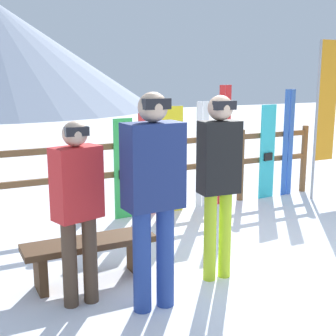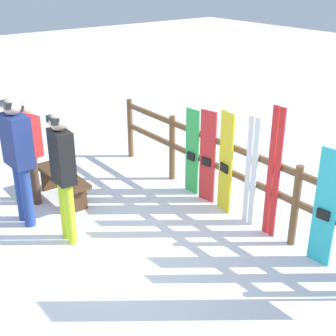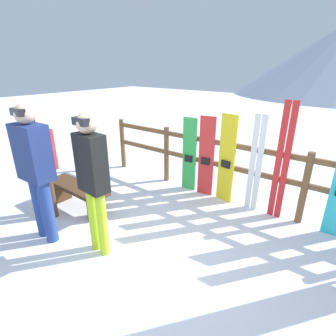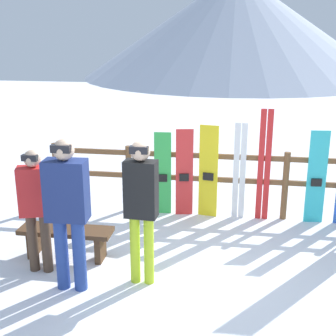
% 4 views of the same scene
% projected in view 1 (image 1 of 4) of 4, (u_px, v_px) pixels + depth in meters
% --- Properties ---
extents(ground_plane, '(40.00, 40.00, 0.00)m').
position_uv_depth(ground_plane, '(260.00, 265.00, 4.87)').
color(ground_plane, white).
extents(fence, '(5.17, 0.10, 1.11)m').
position_uv_depth(fence, '(167.00, 166.00, 6.66)').
color(fence, brown).
rests_on(fence, ground).
extents(bench, '(1.24, 0.36, 0.42)m').
position_uv_depth(bench, '(90.00, 251.00, 4.42)').
color(bench, '#4C331E').
rests_on(bench, ground).
extents(person_navy, '(0.48, 0.28, 1.82)m').
position_uv_depth(person_navy, '(153.00, 187.00, 3.77)').
color(person_navy, navy).
rests_on(person_navy, ground).
extents(person_black, '(0.39, 0.23, 1.76)m').
position_uv_depth(person_black, '(219.00, 172.00, 4.35)').
color(person_black, '#B7D826').
rests_on(person_black, ground).
extents(person_red, '(0.44, 0.32, 1.58)m').
position_uv_depth(person_red, '(78.00, 200.00, 3.87)').
color(person_red, '#4C3828').
rests_on(person_red, ground).
extents(snowboard_green, '(0.27, 0.07, 1.37)m').
position_uv_depth(snowboard_green, '(124.00, 169.00, 6.31)').
color(snowboard_green, green).
rests_on(snowboard_green, ground).
extents(snowboard_red, '(0.28, 0.09, 1.43)m').
position_uv_depth(snowboard_red, '(147.00, 165.00, 6.45)').
color(snowboard_red, red).
rests_on(snowboard_red, ground).
extents(snowboard_yellow, '(0.30, 0.09, 1.51)m').
position_uv_depth(snowboard_yellow, '(172.00, 160.00, 6.61)').
color(snowboard_yellow, yellow).
rests_on(snowboard_yellow, ground).
extents(ski_pair_white, '(0.20, 0.02, 1.56)m').
position_uv_depth(ski_pair_white, '(202.00, 155.00, 6.82)').
color(ski_pair_white, white).
rests_on(ski_pair_white, ground).
extents(ski_pair_red, '(0.20, 0.02, 1.79)m').
position_uv_depth(ski_pair_red, '(224.00, 146.00, 6.96)').
color(ski_pair_red, red).
rests_on(ski_pair_red, ground).
extents(snowboard_cyan, '(0.29, 0.08, 1.48)m').
position_uv_depth(snowboard_cyan, '(267.00, 152.00, 7.34)').
color(snowboard_cyan, '#2DBFCC').
rests_on(snowboard_cyan, ground).
extents(ski_pair_blue, '(0.20, 0.02, 1.71)m').
position_uv_depth(ski_pair_blue, '(288.00, 143.00, 7.50)').
color(ski_pair_blue, blue).
rests_on(ski_pair_blue, ground).
extents(rental_flag, '(0.40, 0.04, 2.45)m').
position_uv_depth(rental_flag, '(324.00, 108.00, 7.18)').
color(rental_flag, '#99999E').
rests_on(rental_flag, ground).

